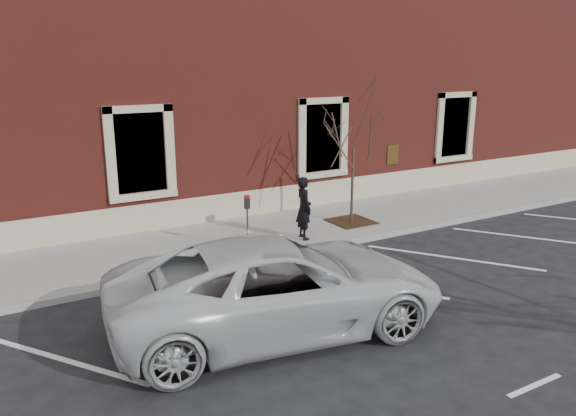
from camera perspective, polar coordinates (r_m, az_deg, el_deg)
ground at (r=14.59m, az=1.19°, el=-4.70°), size 120.00×120.00×0.00m
sidewalk_near at (r=16.01m, az=-2.08°, el=-2.63°), size 40.00×3.50×0.15m
curb_near at (r=14.53m, az=1.30°, el=-4.48°), size 40.00×0.12×0.15m
parking_stripes at (r=12.89m, az=6.34°, el=-7.51°), size 28.00×4.40×0.01m
building_civic at (r=20.76m, az=-10.22°, el=12.21°), size 40.00×8.62×8.00m
man at (r=15.12m, az=1.63°, el=0.00°), size 0.50×0.68×1.72m
parking_meter at (r=14.26m, az=-4.17°, el=-0.41°), size 0.13×0.10×1.42m
tree_grate at (r=16.98m, az=6.43°, el=-1.36°), size 1.21×1.21×0.03m
sapling at (r=16.41m, az=6.72°, el=8.17°), size 2.44×2.44×4.07m
white_truck at (r=10.42m, az=-0.98°, el=-7.91°), size 6.58×3.80×1.72m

